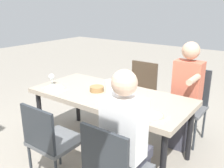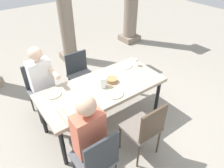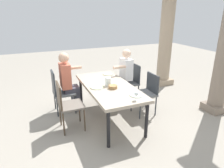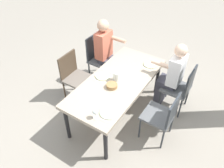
{
  "view_description": "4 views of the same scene",
  "coord_description": "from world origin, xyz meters",
  "px_view_note": "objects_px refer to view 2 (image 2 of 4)",
  "views": [
    {
      "loc": [
        -1.62,
        2.18,
        1.74
      ],
      "look_at": [
        -0.02,
        -0.02,
        0.85
      ],
      "focal_mm": 39.71,
      "sensor_mm": 36.0,
      "label": 1
    },
    {
      "loc": [
        -1.36,
        -2.08,
        2.54
      ],
      "look_at": [
        0.1,
        -0.1,
        0.79
      ],
      "focal_mm": 33.03,
      "sensor_mm": 36.0,
      "label": 2
    },
    {
      "loc": [
        3.45,
        -1.37,
        2.13
      ],
      "look_at": [
        0.04,
        0.05,
        0.77
      ],
      "focal_mm": 32.38,
      "sensor_mm": 36.0,
      "label": 3
    },
    {
      "loc": [
        2.37,
        1.43,
        3.04
      ],
      "look_at": [
        0.14,
        -0.01,
        0.76
      ],
      "focal_mm": 36.39,
      "sensor_mm": 36.0,
      "label": 4
    }
  ],
  "objects_px": {
    "chair_west_south": "(97,158)",
    "stone_column_centre": "(64,3)",
    "plate_1": "(114,93)",
    "chair_mid_south": "(145,127)",
    "dining_table": "(103,90)",
    "diner_man_white": "(86,136)",
    "bread_basket": "(112,80)",
    "water_pitcher": "(103,83)",
    "chair_mid_north": "(80,73)",
    "chair_west_north": "(41,87)",
    "plate_2": "(125,65)",
    "wine_glass_2": "(136,60)",
    "diner_woman_green": "(44,84)",
    "plate_0": "(53,94)"
  },
  "relations": [
    {
      "from": "chair_mid_north",
      "to": "diner_woman_green",
      "type": "distance_m",
      "value": 0.79
    },
    {
      "from": "chair_mid_north",
      "to": "plate_1",
      "type": "bearing_deg",
      "value": -92.41
    },
    {
      "from": "chair_west_north",
      "to": "stone_column_centre",
      "type": "xyz_separation_m",
      "value": [
        1.26,
        1.47,
        0.86
      ]
    },
    {
      "from": "chair_west_north",
      "to": "plate_1",
      "type": "relative_size",
      "value": 3.51
    },
    {
      "from": "plate_2",
      "to": "plate_0",
      "type": "bearing_deg",
      "value": -179.68
    },
    {
      "from": "diner_man_white",
      "to": "bread_basket",
      "type": "bearing_deg",
      "value": 38.19
    },
    {
      "from": "chair_mid_south",
      "to": "water_pitcher",
      "type": "height_order",
      "value": "chair_mid_south"
    },
    {
      "from": "chair_west_north",
      "to": "chair_west_south",
      "type": "height_order",
      "value": "chair_west_south"
    },
    {
      "from": "stone_column_centre",
      "to": "diner_man_white",
      "type": "bearing_deg",
      "value": -112.87
    },
    {
      "from": "chair_west_north",
      "to": "chair_mid_north",
      "type": "bearing_deg",
      "value": -0.33
    },
    {
      "from": "chair_west_south",
      "to": "water_pitcher",
      "type": "distance_m",
      "value": 1.11
    },
    {
      "from": "chair_west_south",
      "to": "chair_mid_south",
      "type": "bearing_deg",
      "value": 0.45
    },
    {
      "from": "chair_mid_north",
      "to": "bread_basket",
      "type": "xyz_separation_m",
      "value": [
        0.1,
        -0.84,
        0.25
      ]
    },
    {
      "from": "chair_west_north",
      "to": "plate_0",
      "type": "xyz_separation_m",
      "value": [
        -0.0,
        -0.6,
        0.23
      ]
    },
    {
      "from": "dining_table",
      "to": "plate_0",
      "type": "relative_size",
      "value": 8.03
    },
    {
      "from": "stone_column_centre",
      "to": "wine_glass_2",
      "type": "distance_m",
      "value": 2.24
    },
    {
      "from": "chair_west_north",
      "to": "stone_column_centre",
      "type": "bearing_deg",
      "value": 49.5
    },
    {
      "from": "chair_mid_south",
      "to": "stone_column_centre",
      "type": "relative_size",
      "value": 0.33
    },
    {
      "from": "bread_basket",
      "to": "water_pitcher",
      "type": "bearing_deg",
      "value": -171.72
    },
    {
      "from": "diner_man_white",
      "to": "stone_column_centre",
      "type": "relative_size",
      "value": 0.47
    },
    {
      "from": "diner_woman_green",
      "to": "stone_column_centre",
      "type": "relative_size",
      "value": 0.46
    },
    {
      "from": "chair_west_south",
      "to": "water_pitcher",
      "type": "relative_size",
      "value": 5.77
    },
    {
      "from": "plate_1",
      "to": "chair_mid_south",
      "type": "bearing_deg",
      "value": -85.59
    },
    {
      "from": "dining_table",
      "to": "plate_2",
      "type": "distance_m",
      "value": 0.7
    },
    {
      "from": "chair_mid_south",
      "to": "plate_1",
      "type": "bearing_deg",
      "value": 94.41
    },
    {
      "from": "stone_column_centre",
      "to": "wine_glass_2",
      "type": "bearing_deg",
      "value": -84.06
    },
    {
      "from": "stone_column_centre",
      "to": "plate_0",
      "type": "relative_size",
      "value": 11.88
    },
    {
      "from": "chair_mid_south",
      "to": "dining_table",
      "type": "bearing_deg",
      "value": 95.08
    },
    {
      "from": "chair_west_south",
      "to": "bread_basket",
      "type": "relative_size",
      "value": 5.54
    },
    {
      "from": "chair_mid_south",
      "to": "plate_2",
      "type": "xyz_separation_m",
      "value": [
        0.57,
        1.12,
        0.2
      ]
    },
    {
      "from": "plate_1",
      "to": "water_pitcher",
      "type": "xyz_separation_m",
      "value": [
        -0.03,
        0.24,
        0.06
      ]
    },
    {
      "from": "chair_west_north",
      "to": "water_pitcher",
      "type": "bearing_deg",
      "value": -52.53
    },
    {
      "from": "dining_table",
      "to": "chair_west_south",
      "type": "height_order",
      "value": "chair_west_south"
    },
    {
      "from": "chair_west_north",
      "to": "plate_1",
      "type": "distance_m",
      "value": 1.33
    },
    {
      "from": "chair_mid_south",
      "to": "stone_column_centre",
      "type": "xyz_separation_m",
      "value": [
        0.51,
        3.18,
        0.84
      ]
    },
    {
      "from": "diner_man_white",
      "to": "chair_mid_south",
      "type": "bearing_deg",
      "value": -14.72
    },
    {
      "from": "stone_column_centre",
      "to": "wine_glass_2",
      "type": "relative_size",
      "value": 18.98
    },
    {
      "from": "diner_man_white",
      "to": "plate_2",
      "type": "bearing_deg",
      "value": 34.86
    },
    {
      "from": "chair_mid_south",
      "to": "stone_column_centre",
      "type": "distance_m",
      "value": 3.33
    },
    {
      "from": "water_pitcher",
      "to": "bread_basket",
      "type": "height_order",
      "value": "water_pitcher"
    },
    {
      "from": "chair_west_south",
      "to": "chair_mid_south",
      "type": "distance_m",
      "value": 0.75
    },
    {
      "from": "plate_2",
      "to": "diner_woman_green",
      "type": "bearing_deg",
      "value": 163.5
    },
    {
      "from": "chair_mid_south",
      "to": "plate_1",
      "type": "xyz_separation_m",
      "value": [
        -0.05,
        0.6,
        0.2
      ]
    },
    {
      "from": "chair_west_south",
      "to": "chair_mid_north",
      "type": "bearing_deg",
      "value": 66.45
    },
    {
      "from": "chair_west_north",
      "to": "chair_west_south",
      "type": "distance_m",
      "value": 1.72
    },
    {
      "from": "chair_west_south",
      "to": "water_pitcher",
      "type": "xyz_separation_m",
      "value": [
        0.67,
        0.85,
        0.28
      ]
    },
    {
      "from": "dining_table",
      "to": "bread_basket",
      "type": "xyz_separation_m",
      "value": [
        0.18,
        0.01,
        0.09
      ]
    },
    {
      "from": "chair_west_south",
      "to": "stone_column_centre",
      "type": "bearing_deg",
      "value": 68.49
    },
    {
      "from": "dining_table",
      "to": "water_pitcher",
      "type": "relative_size",
      "value": 11.65
    },
    {
      "from": "chair_west_north",
      "to": "plate_2",
      "type": "bearing_deg",
      "value": -24.19
    }
  ]
}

